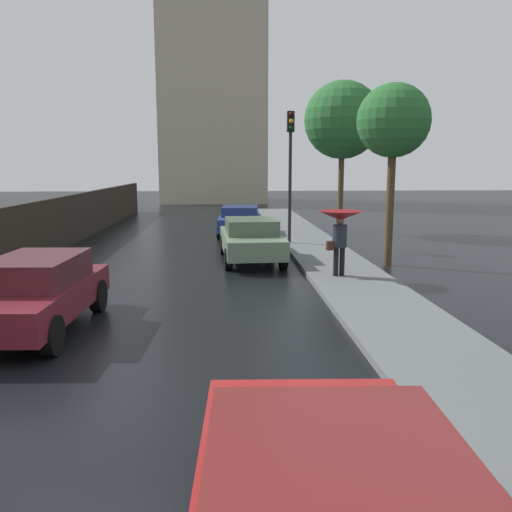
{
  "coord_description": "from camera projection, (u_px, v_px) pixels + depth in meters",
  "views": [
    {
      "loc": [
        1.77,
        -6.22,
        3.03
      ],
      "look_at": [
        2.42,
        4.84,
        1.13
      ],
      "focal_mm": 36.74,
      "sensor_mm": 36.0,
      "label": 1
    }
  ],
  "objects": [
    {
      "name": "sidewalk_strip",
      "position": [
        483.0,
        397.0,
        6.81
      ],
      "size": [
        2.2,
        60.0,
        0.14
      ],
      "primitive_type": "cube",
      "color": "slate",
      "rests_on": "ground"
    },
    {
      "name": "pedestrian_with_umbrella_near",
      "position": [
        340.0,
        223.0,
        13.8
      ],
      "size": [
        1.17,
        1.17,
        1.74
      ],
      "rotation": [
        0.0,
        0.0,
        0.25
      ],
      "color": "black",
      "rests_on": "sidewalk_strip"
    },
    {
      "name": "street_tree_mid",
      "position": [
        394.0,
        122.0,
        15.51
      ],
      "size": [
        2.18,
        2.18,
        5.47
      ],
      "color": "#4C3823",
      "rests_on": "ground"
    },
    {
      "name": "car_maroon_behind_camera",
      "position": [
        37.0,
        292.0,
        9.68
      ],
      "size": [
        1.85,
        4.06,
        1.39
      ],
      "rotation": [
        0.0,
        0.0,
        3.09
      ],
      "color": "maroon",
      "rests_on": "ground"
    },
    {
      "name": "car_green_mid_road",
      "position": [
        251.0,
        239.0,
        16.87
      ],
      "size": [
        2.04,
        4.4,
        1.38
      ],
      "rotation": [
        0.0,
        0.0,
        0.05
      ],
      "color": "slate",
      "rests_on": "ground"
    },
    {
      "name": "ground",
      "position": [
        85.0,
        413.0,
        6.52
      ],
      "size": [
        120.0,
        120.0,
        0.0
      ],
      "primitive_type": "plane",
      "color": "black"
    },
    {
      "name": "car_blue_near_kerb",
      "position": [
        240.0,
        220.0,
        23.23
      ],
      "size": [
        2.02,
        4.38,
        1.3
      ],
      "rotation": [
        0.0,
        0.0,
        -0.05
      ],
      "color": "navy",
      "rests_on": "ground"
    },
    {
      "name": "distant_tower",
      "position": [
        214.0,
        5.0,
        43.65
      ],
      "size": [
        8.99,
        8.58,
        36.58
      ],
      "color": "#B2A88E",
      "rests_on": "ground"
    },
    {
      "name": "street_tree_far",
      "position": [
        343.0,
        120.0,
        23.44
      ],
      "size": [
        3.46,
        3.46,
        6.81
      ],
      "color": "#4C3823",
      "rests_on": "ground"
    },
    {
      "name": "traffic_light",
      "position": [
        290.0,
        154.0,
        19.53
      ],
      "size": [
        0.26,
        0.39,
        4.9
      ],
      "color": "black",
      "rests_on": "sidewalk_strip"
    }
  ]
}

